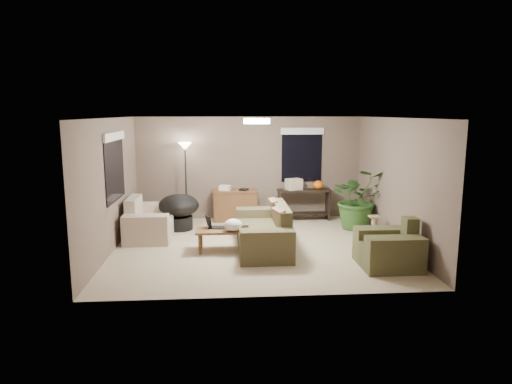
{
  "coord_description": "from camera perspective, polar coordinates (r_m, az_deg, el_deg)",
  "views": [
    {
      "loc": [
        -0.64,
        -8.64,
        2.6
      ],
      "look_at": [
        0.0,
        0.2,
        1.05
      ],
      "focal_mm": 32.0,
      "sensor_mm": 36.0,
      "label": 1
    }
  ],
  "objects": [
    {
      "name": "room_shell",
      "position": [
        8.77,
        0.09,
        1.06
      ],
      "size": [
        5.5,
        5.5,
        5.5
      ],
      "color": "tan",
      "rests_on": "ground"
    },
    {
      "name": "armchair",
      "position": [
        8.15,
        16.28,
        -6.9
      ],
      "size": [
        0.95,
        1.0,
        0.85
      ],
      "color": "#494A2C",
      "rests_on": "ground"
    },
    {
      "name": "papasan_chair",
      "position": [
        10.36,
        -9.61,
        -2.12
      ],
      "size": [
        0.93,
        0.93,
        0.8
      ],
      "color": "black",
      "rests_on": "ground"
    },
    {
      "name": "desk_papers",
      "position": [
        10.99,
        -3.41,
        0.49
      ],
      "size": [
        0.73,
        0.32,
        0.12
      ],
      "color": "silver",
      "rests_on": "desk"
    },
    {
      "name": "window_left",
      "position": [
        9.22,
        -17.26,
        4.39
      ],
      "size": [
        0.05,
        1.56,
        1.33
      ],
      "color": "black",
      "rests_on": "room_shell"
    },
    {
      "name": "cat_scratching_post",
      "position": [
        9.76,
        14.54,
        -4.55
      ],
      "size": [
        0.32,
        0.32,
        0.5
      ],
      "color": "tan",
      "rests_on": "ground"
    },
    {
      "name": "laptop",
      "position": [
        8.77,
        -5.32,
        -4.12
      ],
      "size": [
        0.41,
        0.26,
        0.24
      ],
      "color": "black",
      "rests_on": "coffee_table"
    },
    {
      "name": "main_sofa",
      "position": [
        8.85,
        1.11,
        -5.18
      ],
      "size": [
        0.95,
        2.2,
        0.85
      ],
      "color": "#4C472D",
      "rests_on": "ground"
    },
    {
      "name": "console_table",
      "position": [
        11.21,
        5.99,
        -1.26
      ],
      "size": [
        1.3,
        0.4,
        0.75
      ],
      "color": "black",
      "rests_on": "ground"
    },
    {
      "name": "coffee_table",
      "position": [
        8.7,
        -4.21,
        -5.05
      ],
      "size": [
        1.0,
        0.55,
        0.42
      ],
      "color": "brown",
      "rests_on": "ground"
    },
    {
      "name": "window_back",
      "position": [
        11.32,
        5.77,
        5.75
      ],
      "size": [
        1.06,
        0.05,
        1.33
      ],
      "color": "black",
      "rests_on": "room_shell"
    },
    {
      "name": "desk",
      "position": [
        11.08,
        -2.58,
        -1.66
      ],
      "size": [
        1.1,
        0.5,
        0.75
      ],
      "color": "brown",
      "rests_on": "ground"
    },
    {
      "name": "ceiling_fixture",
      "position": [
        8.67,
        0.1,
        8.86
      ],
      "size": [
        0.5,
        0.5,
        0.1
      ],
      "primitive_type": "cylinder",
      "color": "white",
      "rests_on": "room_shell"
    },
    {
      "name": "loveseat",
      "position": [
        9.92,
        -13.23,
        -3.77
      ],
      "size": [
        0.9,
        1.6,
        0.85
      ],
      "color": "beige",
      "rests_on": "ground"
    },
    {
      "name": "plastic_bag",
      "position": [
        8.51,
        -2.88,
        -4.13
      ],
      "size": [
        0.36,
        0.33,
        0.23
      ],
      "primitive_type": "ellipsoid",
      "rotation": [
        0.0,
        0.0,
        0.09
      ],
      "color": "white",
      "rests_on": "coffee_table"
    },
    {
      "name": "houseplant",
      "position": [
        10.53,
        12.64,
        -1.61
      ],
      "size": [
        1.24,
        1.38,
        1.08
      ],
      "primitive_type": "imported",
      "color": "#2D5923",
      "rests_on": "ground"
    },
    {
      "name": "cardboard_box",
      "position": [
        11.09,
        4.76,
        0.98
      ],
      "size": [
        0.43,
        0.37,
        0.27
      ],
      "primitive_type": "cube",
      "rotation": [
        0.0,
        0.0,
        0.33
      ],
      "color": "beige",
      "rests_on": "console_table"
    },
    {
      "name": "throw_pillows",
      "position": [
        8.8,
        2.78,
        -2.9
      ],
      "size": [
        0.33,
        1.38,
        0.47
      ],
      "color": "#8C7251",
      "rests_on": "main_sofa"
    },
    {
      "name": "floor_lamp",
      "position": [
        10.87,
        -8.84,
        4.51
      ],
      "size": [
        0.32,
        0.32,
        1.91
      ],
      "color": "black",
      "rests_on": "ground"
    },
    {
      "name": "pumpkin",
      "position": [
        11.2,
        7.79,
        0.88
      ],
      "size": [
        0.33,
        0.33,
        0.21
      ],
      "primitive_type": "ellipsoid",
      "rotation": [
        0.0,
        0.0,
        0.31
      ],
      "color": "orange",
      "rests_on": "console_table"
    }
  ]
}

